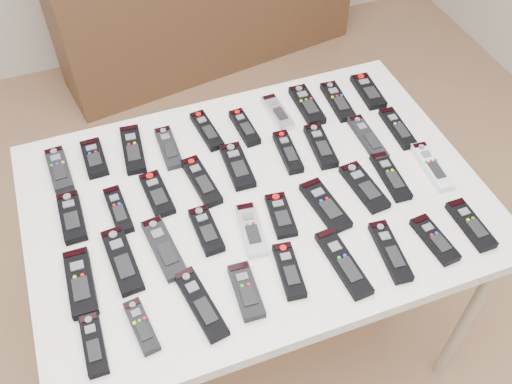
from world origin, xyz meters
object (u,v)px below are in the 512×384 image
object	(u,v)px
remote_7	(307,105)
remote_16	(321,146)
remote_29	(94,344)
remote_34	(343,263)
remote_13	(201,181)
remote_19	(81,283)
remote_36	(435,239)
remote_0	(59,170)
remote_17	(368,138)
remote_15	(288,152)
remote_30	(142,326)
remote_32	(246,291)
remote_5	(245,127)
remote_21	(164,248)
remote_2	(133,149)
remote_22	(206,230)
remote_37	(471,225)
remote_23	(251,230)
remote_33	(289,271)
remote_35	(390,251)
remote_25	(325,205)
remote_28	(432,166)
remote_20	(122,260)
remote_26	(364,187)
remote_3	(169,148)
remote_14	(237,166)
remote_10	(72,217)
remote_6	(277,113)
table	(256,210)
remote_9	(368,91)
remote_1	(94,158)
remote_24	(281,215)
remote_27	(390,176)
remote_8	(338,101)
remote_11	(118,210)
remote_31	(201,304)
remote_4	(207,130)
remote_18	(398,128)

from	to	relation	value
remote_7	remote_16	distance (m)	0.19
remote_29	remote_34	world-z (taller)	same
remote_13	remote_19	distance (m)	0.43
remote_36	remote_0	bearing A→B (deg)	141.38
remote_17	remote_15	bearing A→B (deg)	174.32
remote_30	remote_32	bearing A→B (deg)	-6.82
remote_5	remote_21	distance (m)	0.49
remote_5	remote_2	bearing A→B (deg)	172.61
remote_13	remote_22	bearing A→B (deg)	-109.05
remote_19	remote_37	distance (m)	1.01
remote_7	remote_29	bearing A→B (deg)	-142.06
remote_23	remote_33	world-z (taller)	remote_33
remote_35	remote_25	bearing A→B (deg)	120.86
remote_28	remote_37	distance (m)	0.22
remote_29	remote_35	distance (m)	0.75
remote_33	remote_7	bearing A→B (deg)	69.66
remote_20	remote_26	xyz separation A→B (m)	(0.68, 0.01, -0.00)
remote_3	remote_28	size ratio (longest dim) A/B	0.92
remote_30	remote_35	bearing A→B (deg)	-8.91
remote_14	remote_19	bearing A→B (deg)	-151.82
remote_10	remote_34	world-z (taller)	remote_10
remote_6	remote_20	bearing A→B (deg)	-148.45
remote_3	remote_7	bearing A→B (deg)	4.58
remote_13	remote_7	bearing A→B (deg)	19.14
table	remote_25	xyz separation A→B (m)	(0.16, -0.10, 0.07)
remote_9	remote_33	size ratio (longest dim) A/B	1.05
remote_9	remote_15	size ratio (longest dim) A/B	1.00
remote_1	remote_33	distance (m)	0.68
remote_23	remote_24	xyz separation A→B (m)	(0.09, 0.02, -0.00)
remote_10	remote_23	distance (m)	0.48
remote_15	remote_33	xyz separation A→B (m)	(-0.16, -0.38, -0.00)
remote_9	remote_35	distance (m)	0.64
remote_13	remote_32	world-z (taller)	remote_13
remote_13	remote_32	xyz separation A→B (m)	(-0.00, -0.38, -0.00)
remote_1	remote_30	distance (m)	0.58
remote_27	remote_30	xyz separation A→B (m)	(-0.77, -0.21, 0.00)
remote_1	remote_2	distance (m)	0.11
remote_1	remote_14	distance (m)	0.42
remote_8	remote_20	xyz separation A→B (m)	(-0.78, -0.37, 0.00)
remote_7	remote_15	xyz separation A→B (m)	(-0.14, -0.17, 0.00)
remote_13	remote_19	bearing A→B (deg)	-156.35
remote_11	remote_17	xyz separation A→B (m)	(0.76, 0.02, -0.00)
remote_27	remote_31	bearing A→B (deg)	-158.12
remote_4	remote_15	xyz separation A→B (m)	(0.20, -0.17, 0.00)
table	remote_5	size ratio (longest dim) A/B	8.05
remote_5	remote_18	bearing A→B (deg)	-23.39
remote_11	remote_2	bearing A→B (deg)	64.78
remote_20	remote_29	size ratio (longest dim) A/B	1.32
remote_0	remote_6	distance (m)	0.68
remote_22	remote_26	xyz separation A→B (m)	(0.46, -0.01, -0.00)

